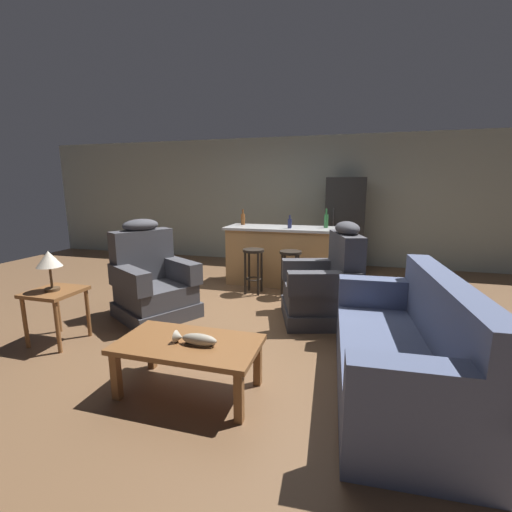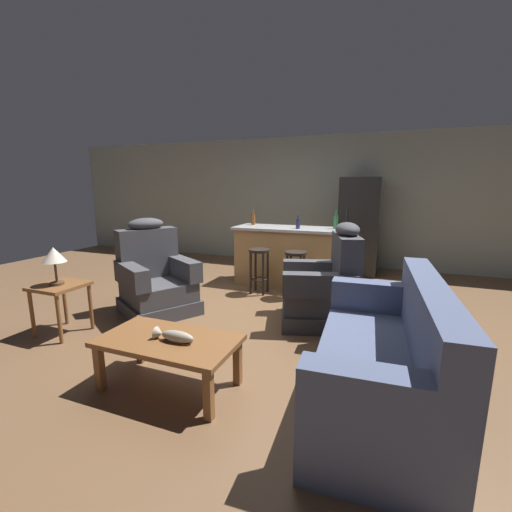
# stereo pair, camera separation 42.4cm
# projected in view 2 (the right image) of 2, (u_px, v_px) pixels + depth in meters

# --- Properties ---
(ground_plane) EXTENTS (12.00, 12.00, 0.00)m
(ground_plane) POSITION_uv_depth(u_px,v_px,m) (260.00, 311.00, 4.48)
(ground_plane) COLOR brown
(back_wall) EXTENTS (12.00, 0.05, 2.60)m
(back_wall) POSITION_uv_depth(u_px,v_px,m) (314.00, 201.00, 7.07)
(back_wall) COLOR #939E93
(back_wall) RESTS_ON ground_plane
(coffee_table) EXTENTS (1.10, 0.60, 0.42)m
(coffee_table) POSITION_uv_depth(u_px,v_px,m) (169.00, 345.00, 2.71)
(coffee_table) COLOR brown
(coffee_table) RESTS_ON ground_plane
(fish_figurine) EXTENTS (0.34, 0.10, 0.10)m
(fish_figurine) POSITION_uv_depth(u_px,v_px,m) (174.00, 336.00, 2.64)
(fish_figurine) COLOR #4C3823
(fish_figurine) RESTS_ON coffee_table
(couch) EXTENTS (0.95, 1.94, 0.94)m
(couch) POSITION_uv_depth(u_px,v_px,m) (386.00, 360.00, 2.52)
(couch) COLOR #4C5675
(couch) RESTS_ON ground_plane
(recliner_near_lamp) EXTENTS (1.15, 1.15, 1.20)m
(recliner_near_lamp) POSITION_uv_depth(u_px,v_px,m) (155.00, 280.00, 4.40)
(recliner_near_lamp) COLOR #3D3D42
(recliner_near_lamp) RESTS_ON ground_plane
(recliner_near_island) EXTENTS (1.04, 1.04, 1.20)m
(recliner_near_island) POSITION_uv_depth(u_px,v_px,m) (325.00, 288.00, 4.02)
(recliner_near_island) COLOR #3D3D42
(recliner_near_island) RESTS_ON ground_plane
(end_table) EXTENTS (0.48, 0.48, 0.56)m
(end_table) POSITION_uv_depth(u_px,v_px,m) (60.00, 293.00, 3.71)
(end_table) COLOR brown
(end_table) RESTS_ON ground_plane
(table_lamp) EXTENTS (0.24, 0.24, 0.41)m
(table_lamp) POSITION_uv_depth(u_px,v_px,m) (54.00, 257.00, 3.61)
(table_lamp) COLOR #4C3823
(table_lamp) RESTS_ON end_table
(kitchen_island) EXTENTS (1.80, 0.70, 0.95)m
(kitchen_island) POSITION_uv_depth(u_px,v_px,m) (289.00, 256.00, 5.61)
(kitchen_island) COLOR #AD7F4C
(kitchen_island) RESTS_ON ground_plane
(bar_stool_left) EXTENTS (0.32, 0.32, 0.68)m
(bar_stool_left) POSITION_uv_depth(u_px,v_px,m) (259.00, 263.00, 5.14)
(bar_stool_left) COLOR black
(bar_stool_left) RESTS_ON ground_plane
(bar_stool_right) EXTENTS (0.32, 0.32, 0.68)m
(bar_stool_right) POSITION_uv_depth(u_px,v_px,m) (296.00, 266.00, 4.94)
(bar_stool_right) COLOR black
(bar_stool_right) RESTS_ON ground_plane
(refrigerator) EXTENTS (0.70, 0.69, 1.76)m
(refrigerator) POSITION_uv_depth(u_px,v_px,m) (359.00, 226.00, 6.28)
(refrigerator) COLOR black
(refrigerator) RESTS_ON ground_plane
(bottle_tall_green) EXTENTS (0.07, 0.07, 0.27)m
(bottle_tall_green) POSITION_uv_depth(u_px,v_px,m) (253.00, 219.00, 5.90)
(bottle_tall_green) COLOR brown
(bottle_tall_green) RESTS_ON kitchen_island
(bottle_short_amber) EXTENTS (0.07, 0.07, 0.30)m
(bottle_short_amber) POSITION_uv_depth(u_px,v_px,m) (336.00, 221.00, 5.33)
(bottle_short_amber) COLOR #2D6B38
(bottle_short_amber) RESTS_ON kitchen_island
(bottle_wine_dark) EXTENTS (0.06, 0.06, 0.21)m
(bottle_wine_dark) POSITION_uv_depth(u_px,v_px,m) (298.00, 224.00, 5.33)
(bottle_wine_dark) COLOR #23284C
(bottle_wine_dark) RESTS_ON kitchen_island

